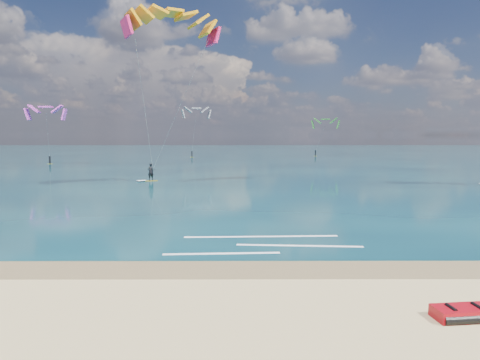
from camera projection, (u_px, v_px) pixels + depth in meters
name	position (u px, v px, depth m)	size (l,w,h in m)	color
ground	(241.00, 176.00, 53.20)	(320.00, 320.00, 0.00)	tan
wet_sand_strip	(246.00, 269.00, 16.41)	(320.00, 2.40, 0.01)	brown
sea	(240.00, 154.00, 116.85)	(320.00, 200.00, 0.04)	#092533
packed_kite_left	(473.00, 318.00, 11.99)	(2.44, 1.09, 0.40)	#A30812
kitesurfer_main	(161.00, 95.00, 42.65)	(11.39, 10.98, 17.88)	gold
shoreline_foam	(263.00, 244.00, 20.08)	(8.98, 3.62, 0.01)	white
distant_kites	(200.00, 136.00, 88.18)	(58.36, 31.00, 10.98)	gray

